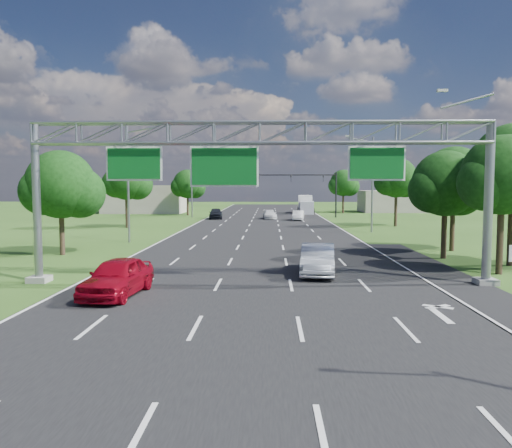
{
  "coord_description": "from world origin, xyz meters",
  "views": [
    {
      "loc": [
        0.77,
        -12.79,
        4.89
      ],
      "look_at": [
        0.07,
        12.09,
        2.99
      ],
      "focal_mm": 35.0,
      "sensor_mm": 36.0,
      "label": 1
    }
  ],
  "objects_px": {
    "traffic_signal": "(313,184)",
    "box_truck": "(306,205)",
    "sign_gantry": "(261,145)",
    "red_coupe": "(117,277)",
    "silver_sedan": "(318,259)"
  },
  "relations": [
    {
      "from": "traffic_signal",
      "to": "red_coupe",
      "type": "distance_m",
      "value": 57.82
    },
    {
      "from": "sign_gantry",
      "to": "silver_sedan",
      "type": "bearing_deg",
      "value": 40.11
    },
    {
      "from": "red_coupe",
      "to": "silver_sedan",
      "type": "relative_size",
      "value": 0.99
    },
    {
      "from": "sign_gantry",
      "to": "red_coupe",
      "type": "height_order",
      "value": "sign_gantry"
    },
    {
      "from": "sign_gantry",
      "to": "red_coupe",
      "type": "xyz_separation_m",
      "value": [
        -6.35,
        -3.06,
        -6.04
      ]
    },
    {
      "from": "traffic_signal",
      "to": "red_coupe",
      "type": "bearing_deg",
      "value": -103.54
    },
    {
      "from": "traffic_signal",
      "to": "silver_sedan",
      "type": "height_order",
      "value": "traffic_signal"
    },
    {
      "from": "red_coupe",
      "to": "silver_sedan",
      "type": "distance_m",
      "value": 10.99
    },
    {
      "from": "silver_sedan",
      "to": "box_truck",
      "type": "relative_size",
      "value": 0.59
    },
    {
      "from": "traffic_signal",
      "to": "red_coupe",
      "type": "height_order",
      "value": "traffic_signal"
    },
    {
      "from": "traffic_signal",
      "to": "silver_sedan",
      "type": "bearing_deg",
      "value": -94.62
    },
    {
      "from": "red_coupe",
      "to": "box_truck",
      "type": "bearing_deg",
      "value": 84.79
    },
    {
      "from": "traffic_signal",
      "to": "box_truck",
      "type": "height_order",
      "value": "traffic_signal"
    },
    {
      "from": "sign_gantry",
      "to": "silver_sedan",
      "type": "height_order",
      "value": "sign_gantry"
    },
    {
      "from": "sign_gantry",
      "to": "red_coupe",
      "type": "distance_m",
      "value": 9.28
    }
  ]
}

